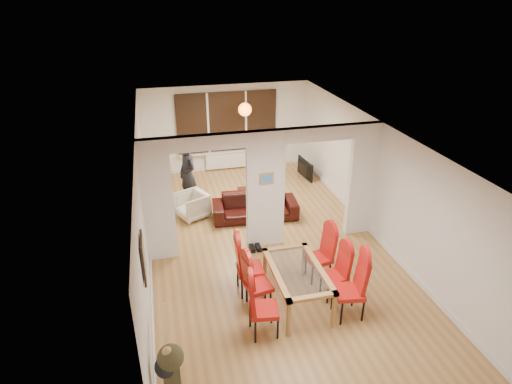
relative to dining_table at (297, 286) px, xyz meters
name	(u,v)px	position (x,y,z in m)	size (l,w,h in m)	color
floor	(265,243)	(-0.03, 2.06, -0.37)	(5.00, 9.00, 0.01)	#A47842
room_walls	(265,190)	(-0.03, 2.06, 0.93)	(5.00, 9.00, 2.60)	silver
divider_wall	(265,190)	(-0.03, 2.06, 0.93)	(5.00, 0.18, 2.60)	white
bay_window_blinds	(227,122)	(-0.03, 6.50, 1.13)	(3.00, 0.08, 1.80)	black
radiator	(228,160)	(-0.03, 6.46, -0.07)	(1.40, 0.08, 0.50)	white
pendant_light	(245,110)	(0.27, 5.36, 1.78)	(0.36, 0.36, 0.36)	orange
stair_newel	(168,350)	(-2.28, -1.14, 0.18)	(0.40, 1.20, 1.10)	tan
wall_poster	(143,258)	(-2.50, -0.34, 1.23)	(0.04, 0.52, 0.67)	gray
pillar_photo	(267,179)	(-0.03, 1.96, 1.23)	(0.30, 0.03, 0.25)	#4C8CD8
dining_table	(297,286)	(0.00, 0.00, 0.00)	(0.88, 1.56, 0.73)	#9F723B
dining_chair_la	(264,305)	(-0.75, -0.57, 0.20)	(0.45, 0.45, 1.12)	#A81511
dining_chair_lb	(258,282)	(-0.68, 0.06, 0.17)	(0.43, 0.43, 1.06)	#A81511
dining_chair_lc	(250,265)	(-0.73, 0.53, 0.22)	(0.47, 0.47, 1.17)	#A81511
dining_chair_ra	(349,287)	(0.75, -0.51, 0.22)	(0.47, 0.47, 1.18)	#A81511
dining_chair_rb	(334,273)	(0.71, 0.02, 0.15)	(0.41, 0.41, 1.03)	#A81511
dining_chair_rc	(319,255)	(0.63, 0.59, 0.18)	(0.43, 0.43, 1.09)	#A81511
sofa	(255,206)	(0.03, 3.25, -0.07)	(2.05, 0.80, 0.60)	black
armchair	(192,205)	(-1.46, 3.64, -0.05)	(0.70, 0.68, 0.64)	beige
person	(188,175)	(-1.46, 4.28, 0.49)	(0.41, 0.62, 1.71)	black
television	(302,169)	(1.97, 5.29, -0.09)	(0.12, 0.94, 0.54)	black
coffee_table	(255,192)	(0.33, 4.43, -0.26)	(0.90, 0.45, 0.21)	black
bottle	(264,183)	(0.56, 4.46, -0.01)	(0.07, 0.07, 0.29)	#143F19
bowl	(253,188)	(0.27, 4.45, -0.13)	(0.21, 0.21, 0.05)	black
shoes	(255,248)	(-0.31, 1.84, -0.32)	(0.23, 0.25, 0.10)	black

